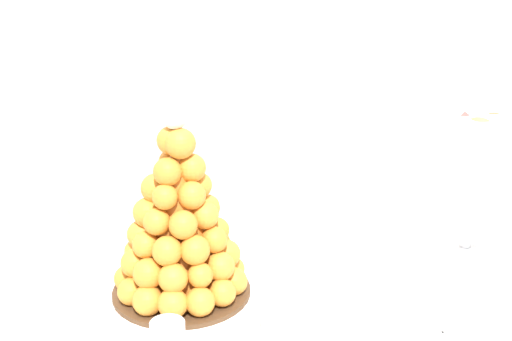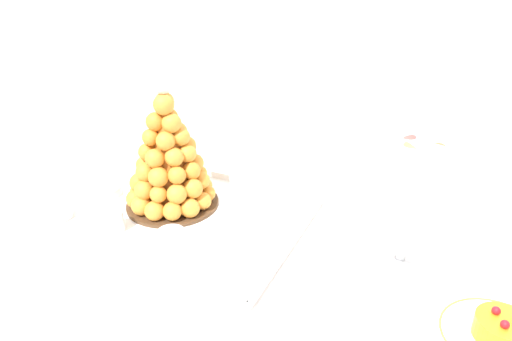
# 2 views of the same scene
# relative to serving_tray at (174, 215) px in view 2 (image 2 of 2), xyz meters

# --- Properties ---
(buffet_table) EXTENTS (1.67, 0.82, 0.76)m
(buffet_table) POSITION_rel_serving_tray_xyz_m (0.26, 0.01, -0.11)
(buffet_table) COLOR brown
(buffet_table) RESTS_ON ground_plane
(serving_tray) EXTENTS (0.61, 0.45, 0.02)m
(serving_tray) POSITION_rel_serving_tray_xyz_m (0.00, 0.00, 0.00)
(serving_tray) COLOR white
(serving_tray) RESTS_ON buffet_table
(croquembouche) EXTENTS (0.23, 0.23, 0.32)m
(croquembouche) POSITION_rel_serving_tray_xyz_m (-0.03, 0.04, 0.12)
(croquembouche) COLOR #4C331E
(croquembouche) RESTS_ON serving_tray
(dessert_cup_left) EXTENTS (0.05, 0.05, 0.05)m
(dessert_cup_left) POSITION_rel_serving_tray_xyz_m (-0.23, -0.12, 0.03)
(dessert_cup_left) COLOR silver
(dessert_cup_left) RESTS_ON serving_tray
(dessert_cup_mid_left) EXTENTS (0.05, 0.05, 0.05)m
(dessert_cup_mid_left) POSITION_rel_serving_tray_xyz_m (-0.08, -0.12, 0.02)
(dessert_cup_mid_left) COLOR silver
(dessert_cup_mid_left) RESTS_ON serving_tray
(dessert_cup_centre) EXTENTS (0.06, 0.06, 0.05)m
(dessert_cup_centre) POSITION_rel_serving_tray_xyz_m (0.08, -0.13, 0.03)
(dessert_cup_centre) COLOR silver
(dessert_cup_centre) RESTS_ON serving_tray
(dessert_cup_mid_right) EXTENTS (0.06, 0.06, 0.05)m
(dessert_cup_mid_right) POSITION_rel_serving_tray_xyz_m (0.22, -0.13, 0.03)
(dessert_cup_mid_right) COLOR silver
(dessert_cup_mid_right) RESTS_ON serving_tray
(creme_brulee_ramekin) EXTENTS (0.10, 0.10, 0.02)m
(creme_brulee_ramekin) POSITION_rel_serving_tray_xyz_m (-0.22, 0.01, 0.02)
(creme_brulee_ramekin) COLOR white
(creme_brulee_ramekin) RESTS_ON serving_tray
(macaron_goblet) EXTENTS (0.12, 0.12, 0.27)m
(macaron_goblet) POSITION_rel_serving_tray_xyz_m (0.52, 0.05, 0.16)
(macaron_goblet) COLOR white
(macaron_goblet) RESTS_ON buffet_table
(fruit_tart_plate) EXTENTS (0.19, 0.19, 0.05)m
(fruit_tart_plate) POSITION_rel_serving_tray_xyz_m (0.70, -0.11, 0.01)
(fruit_tart_plate) COLOR white
(fruit_tart_plate) RESTS_ON buffet_table
(wine_glass) EXTENTS (0.08, 0.08, 0.16)m
(wine_glass) POSITION_rel_serving_tray_xyz_m (-0.19, 0.28, 0.11)
(wine_glass) COLOR silver
(wine_glass) RESTS_ON buffet_table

